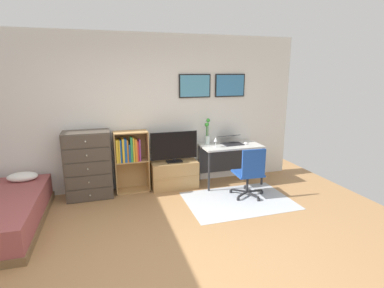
{
  "coord_description": "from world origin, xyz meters",
  "views": [
    {
      "loc": [
        -0.56,
        -2.85,
        2.05
      ],
      "look_at": [
        0.77,
        1.5,
        0.96
      ],
      "focal_mm": 28.03,
      "sensor_mm": 36.0,
      "label": 1
    }
  ],
  "objects_px": {
    "television": "(174,147)",
    "bookshelf": "(130,156)",
    "office_chair": "(250,171)",
    "desk": "(229,151)",
    "computer_mouse": "(246,143)",
    "tv_stand": "(174,174)",
    "dresser": "(88,165)",
    "laptop": "(231,140)",
    "bamboo_vase": "(207,133)",
    "wine_glass": "(216,140)"
  },
  "relations": [
    {
      "from": "television",
      "to": "bookshelf",
      "type": "bearing_deg",
      "value": 175.34
    },
    {
      "from": "office_chair",
      "to": "desk",
      "type": "bearing_deg",
      "value": 94.78
    },
    {
      "from": "desk",
      "to": "computer_mouse",
      "type": "relative_size",
      "value": 10.68
    },
    {
      "from": "tv_stand",
      "to": "office_chair",
      "type": "bearing_deg",
      "value": -37.07
    },
    {
      "from": "dresser",
      "to": "laptop",
      "type": "xyz_separation_m",
      "value": [
        2.56,
        0.02,
        0.24
      ]
    },
    {
      "from": "laptop",
      "to": "office_chair",
      "type": "bearing_deg",
      "value": -94.82
    },
    {
      "from": "computer_mouse",
      "to": "bookshelf",
      "type": "bearing_deg",
      "value": 176.13
    },
    {
      "from": "dresser",
      "to": "bamboo_vase",
      "type": "height_order",
      "value": "bamboo_vase"
    },
    {
      "from": "laptop",
      "to": "bookshelf",
      "type": "bearing_deg",
      "value": 175.11
    },
    {
      "from": "dresser",
      "to": "wine_glass",
      "type": "xyz_separation_m",
      "value": [
        2.18,
        -0.15,
        0.31
      ]
    },
    {
      "from": "television",
      "to": "laptop",
      "type": "bearing_deg",
      "value": 1.52
    },
    {
      "from": "tv_stand",
      "to": "desk",
      "type": "bearing_deg",
      "value": -0.94
    },
    {
      "from": "office_chair",
      "to": "television",
      "type": "bearing_deg",
      "value": 146.53
    },
    {
      "from": "office_chair",
      "to": "bamboo_vase",
      "type": "height_order",
      "value": "bamboo_vase"
    },
    {
      "from": "desk",
      "to": "bamboo_vase",
      "type": "distance_m",
      "value": 0.55
    },
    {
      "from": "bookshelf",
      "to": "office_chair",
      "type": "distance_m",
      "value": 2.06
    },
    {
      "from": "tv_stand",
      "to": "computer_mouse",
      "type": "height_order",
      "value": "computer_mouse"
    },
    {
      "from": "bookshelf",
      "to": "desk",
      "type": "height_order",
      "value": "bookshelf"
    },
    {
      "from": "office_chair",
      "to": "wine_glass",
      "type": "distance_m",
      "value": 0.86
    },
    {
      "from": "television",
      "to": "dresser",
      "type": "bearing_deg",
      "value": 179.71
    },
    {
      "from": "tv_stand",
      "to": "wine_glass",
      "type": "distance_m",
      "value": 0.98
    },
    {
      "from": "bookshelf",
      "to": "computer_mouse",
      "type": "bearing_deg",
      "value": -3.87
    },
    {
      "from": "tv_stand",
      "to": "laptop",
      "type": "bearing_deg",
      "value": 0.36
    },
    {
      "from": "tv_stand",
      "to": "laptop",
      "type": "distance_m",
      "value": 1.24
    },
    {
      "from": "computer_mouse",
      "to": "wine_glass",
      "type": "distance_m",
      "value": 0.64
    },
    {
      "from": "television",
      "to": "desk",
      "type": "relative_size",
      "value": 0.75
    },
    {
      "from": "bookshelf",
      "to": "laptop",
      "type": "height_order",
      "value": "bookshelf"
    },
    {
      "from": "tv_stand",
      "to": "wine_glass",
      "type": "height_order",
      "value": "wine_glass"
    },
    {
      "from": "dresser",
      "to": "computer_mouse",
      "type": "bearing_deg",
      "value": -1.8
    },
    {
      "from": "office_chair",
      "to": "wine_glass",
      "type": "bearing_deg",
      "value": 121.43
    },
    {
      "from": "tv_stand",
      "to": "desk",
      "type": "xyz_separation_m",
      "value": [
        1.06,
        -0.02,
        0.36
      ]
    },
    {
      "from": "television",
      "to": "bamboo_vase",
      "type": "xyz_separation_m",
      "value": [
        0.66,
        0.11,
        0.2
      ]
    },
    {
      "from": "dresser",
      "to": "bamboo_vase",
      "type": "bearing_deg",
      "value": 2.69
    },
    {
      "from": "bamboo_vase",
      "to": "dresser",
      "type": "bearing_deg",
      "value": -177.31
    },
    {
      "from": "dresser",
      "to": "laptop",
      "type": "distance_m",
      "value": 2.57
    },
    {
      "from": "bookshelf",
      "to": "desk",
      "type": "xyz_separation_m",
      "value": [
        1.83,
        -0.06,
        -0.04
      ]
    },
    {
      "from": "television",
      "to": "office_chair",
      "type": "relative_size",
      "value": 0.97
    },
    {
      "from": "laptop",
      "to": "bamboo_vase",
      "type": "distance_m",
      "value": 0.48
    },
    {
      "from": "bookshelf",
      "to": "dresser",
      "type": "bearing_deg",
      "value": -175.33
    },
    {
      "from": "computer_mouse",
      "to": "bamboo_vase",
      "type": "relative_size",
      "value": 0.21
    },
    {
      "from": "tv_stand",
      "to": "bookshelf",
      "type": "bearing_deg",
      "value": 176.98
    },
    {
      "from": "bookshelf",
      "to": "tv_stand",
      "type": "distance_m",
      "value": 0.87
    },
    {
      "from": "television",
      "to": "desk",
      "type": "height_order",
      "value": "television"
    },
    {
      "from": "tv_stand",
      "to": "television",
      "type": "relative_size",
      "value": 0.99
    },
    {
      "from": "office_chair",
      "to": "bamboo_vase",
      "type": "bearing_deg",
      "value": 118.26
    },
    {
      "from": "dresser",
      "to": "bamboo_vase",
      "type": "xyz_separation_m",
      "value": [
        2.11,
        0.1,
        0.4
      ]
    },
    {
      "from": "wine_glass",
      "to": "desk",
      "type": "bearing_deg",
      "value": 23.86
    },
    {
      "from": "computer_mouse",
      "to": "wine_glass",
      "type": "relative_size",
      "value": 0.58
    },
    {
      "from": "laptop",
      "to": "computer_mouse",
      "type": "bearing_deg",
      "value": -27.04
    },
    {
      "from": "bamboo_vase",
      "to": "desk",
      "type": "bearing_deg",
      "value": -14.14
    }
  ]
}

